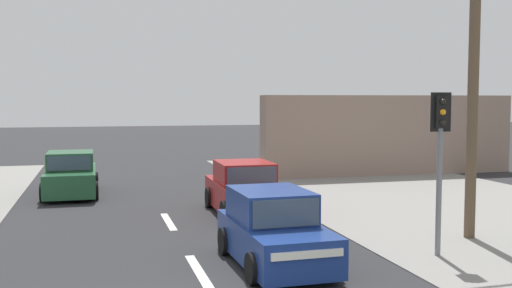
{
  "coord_description": "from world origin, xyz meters",
  "views": [
    {
      "loc": [
        -1.94,
        -8.58,
        3.4
      ],
      "look_at": [
        1.46,
        4.0,
        2.44
      ],
      "focal_mm": 42.0,
      "sensor_mm": 36.0,
      "label": 1
    }
  ],
  "objects_px": {
    "sedan_oncoming_mid": "(245,191)",
    "pedestal_signal_right_kerb": "(440,146)",
    "utility_pole_midground_right": "(469,36)",
    "hatchback_oncoming_near": "(274,231)",
    "sedan_kerbside_parked": "(71,175)"
  },
  "relations": [
    {
      "from": "pedestal_signal_right_kerb",
      "to": "sedan_kerbside_parked",
      "type": "xyz_separation_m",
      "value": [
        -8.01,
        10.88,
        -1.71
      ]
    },
    {
      "from": "hatchback_oncoming_near",
      "to": "sedan_oncoming_mid",
      "type": "xyz_separation_m",
      "value": [
        0.74,
        5.47,
        0.0
      ]
    },
    {
      "from": "sedan_oncoming_mid",
      "to": "utility_pole_midground_right",
      "type": "bearing_deg",
      "value": -45.52
    },
    {
      "from": "hatchback_oncoming_near",
      "to": "sedan_oncoming_mid",
      "type": "bearing_deg",
      "value": 82.27
    },
    {
      "from": "hatchback_oncoming_near",
      "to": "sedan_oncoming_mid",
      "type": "distance_m",
      "value": 5.52
    },
    {
      "from": "pedestal_signal_right_kerb",
      "to": "sedan_kerbside_parked",
      "type": "distance_m",
      "value": 13.62
    },
    {
      "from": "sedan_oncoming_mid",
      "to": "sedan_kerbside_parked",
      "type": "relative_size",
      "value": 1.01
    },
    {
      "from": "utility_pole_midground_right",
      "to": "sedan_oncoming_mid",
      "type": "relative_size",
      "value": 2.14
    },
    {
      "from": "pedestal_signal_right_kerb",
      "to": "sedan_oncoming_mid",
      "type": "distance_m",
      "value": 6.71
    },
    {
      "from": "sedan_kerbside_parked",
      "to": "sedan_oncoming_mid",
      "type": "bearing_deg",
      "value": -44.64
    },
    {
      "from": "pedestal_signal_right_kerb",
      "to": "utility_pole_midground_right",
      "type": "bearing_deg",
      "value": 40.09
    },
    {
      "from": "utility_pole_midground_right",
      "to": "pedestal_signal_right_kerb",
      "type": "height_order",
      "value": "utility_pole_midground_right"
    },
    {
      "from": "pedestal_signal_right_kerb",
      "to": "hatchback_oncoming_near",
      "type": "bearing_deg",
      "value": 174.64
    },
    {
      "from": "sedan_oncoming_mid",
      "to": "pedestal_signal_right_kerb",
      "type": "bearing_deg",
      "value": -63.64
    },
    {
      "from": "utility_pole_midground_right",
      "to": "pedestal_signal_right_kerb",
      "type": "bearing_deg",
      "value": -139.91
    }
  ]
}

